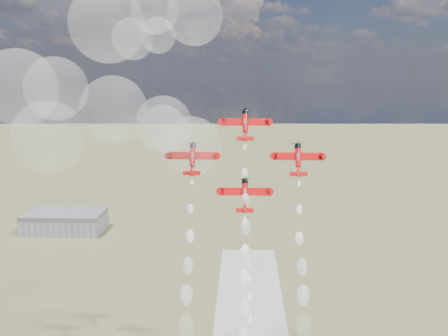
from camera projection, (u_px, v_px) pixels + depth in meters
hangar at (65, 221)px, 310.37m from camera, size 50.00×28.00×13.00m
plane_lead at (245, 124)px, 137.81m from camera, size 13.76×7.14×9.03m
plane_left at (192, 158)px, 135.32m from camera, size 13.76×7.14×9.03m
plane_right at (298, 159)px, 134.13m from camera, size 13.76×7.14×9.03m
plane_slot at (245, 195)px, 131.64m from camera, size 13.76×7.14×9.03m
smoke_trail_lead at (243, 303)px, 123.21m from camera, size 5.42×28.31×50.47m
drifted_smoke_cloud at (105, 88)px, 135.80m from camera, size 65.79×41.10×55.88m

